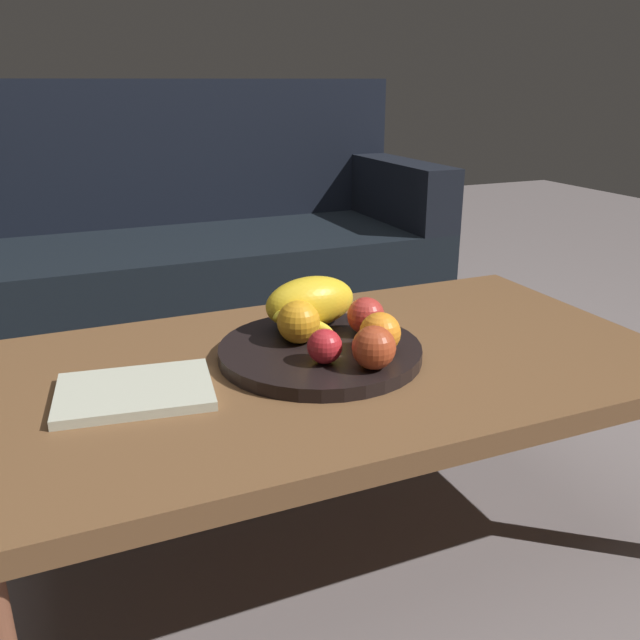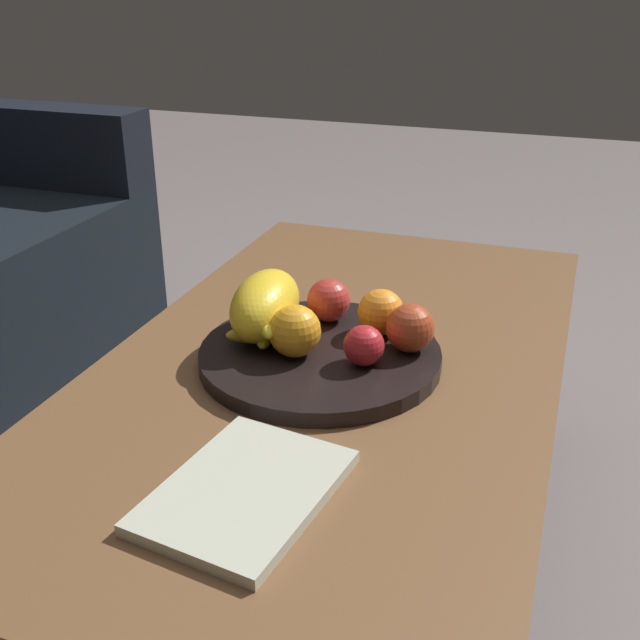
% 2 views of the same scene
% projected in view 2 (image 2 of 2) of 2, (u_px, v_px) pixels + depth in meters
% --- Properties ---
extents(ground_plane, '(8.00, 8.00, 0.00)m').
position_uv_depth(ground_plane, '(331.00, 556.00, 1.39)').
color(ground_plane, slate).
extents(coffee_table, '(1.27, 0.70, 0.41)m').
position_uv_depth(coffee_table, '(333.00, 380.00, 1.24)').
color(coffee_table, brown).
rests_on(coffee_table, ground_plane).
extents(fruit_bowl, '(0.38, 0.38, 0.03)m').
position_uv_depth(fruit_bowl, '(320.00, 356.00, 1.20)').
color(fruit_bowl, black).
rests_on(fruit_bowl, coffee_table).
extents(melon_large_front, '(0.20, 0.12, 0.10)m').
position_uv_depth(melon_large_front, '(266.00, 304.00, 1.23)').
color(melon_large_front, yellow).
rests_on(melon_large_front, fruit_bowl).
extents(orange_front, '(0.08, 0.08, 0.08)m').
position_uv_depth(orange_front, '(381.00, 312.00, 1.23)').
color(orange_front, orange).
rests_on(orange_front, fruit_bowl).
extents(orange_left, '(0.08, 0.08, 0.08)m').
position_uv_depth(orange_left, '(295.00, 331.00, 1.16)').
color(orange_left, orange).
rests_on(orange_left, fruit_bowl).
extents(apple_front, '(0.07, 0.07, 0.07)m').
position_uv_depth(apple_front, '(329.00, 300.00, 1.28)').
color(apple_front, '#B6312A').
rests_on(apple_front, fruit_bowl).
extents(apple_left, '(0.08, 0.08, 0.08)m').
position_uv_depth(apple_left, '(410.00, 328.00, 1.18)').
color(apple_left, '#AD3F20').
rests_on(apple_left, fruit_bowl).
extents(apple_right, '(0.06, 0.06, 0.06)m').
position_uv_depth(apple_right, '(364.00, 346.00, 1.14)').
color(apple_right, red).
rests_on(apple_right, fruit_bowl).
extents(banana_bunch, '(0.17, 0.15, 0.06)m').
position_uv_depth(banana_bunch, '(269.00, 325.00, 1.21)').
color(banana_bunch, yellow).
rests_on(banana_bunch, fruit_bowl).
extents(magazine, '(0.27, 0.21, 0.02)m').
position_uv_depth(magazine, '(246.00, 491.00, 0.90)').
color(magazine, beige).
rests_on(magazine, coffee_table).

